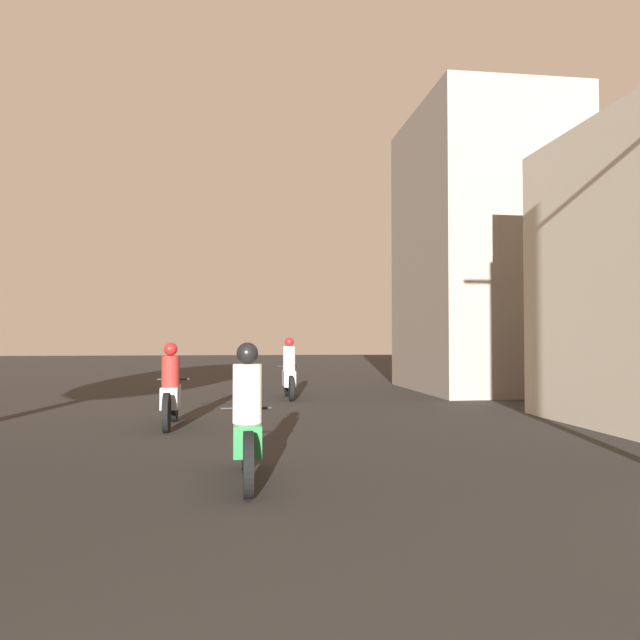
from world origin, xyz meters
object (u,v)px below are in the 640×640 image
(motorcycle_silver, at_px, (171,393))
(motorcycle_white, at_px, (289,374))
(building_right_far, at_px, (482,251))
(motorcycle_green, at_px, (247,427))

(motorcycle_silver, relative_size, motorcycle_white, 1.03)
(building_right_far, bearing_deg, motorcycle_green, -123.22)
(motorcycle_green, height_order, motorcycle_silver, motorcycle_green)
(motorcycle_silver, xyz_separation_m, motorcycle_white, (2.58, 4.98, 0.03))
(motorcycle_green, distance_m, building_right_far, 14.08)
(motorcycle_white, bearing_deg, motorcycle_green, -105.47)
(motorcycle_green, xyz_separation_m, motorcycle_white, (1.30, 9.56, 0.03))
(motorcycle_white, bearing_deg, building_right_far, 8.62)
(motorcycle_green, distance_m, motorcycle_white, 9.65)
(motorcycle_silver, xyz_separation_m, building_right_far, (8.73, 6.79, 3.69))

